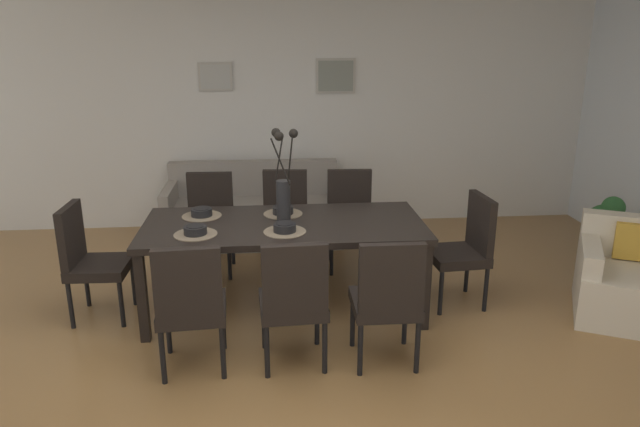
% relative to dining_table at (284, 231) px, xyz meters
% --- Properties ---
extents(ground_plane, '(9.00, 9.00, 0.00)m').
position_rel_dining_table_xyz_m(ground_plane, '(-0.03, -0.96, -0.67)').
color(ground_plane, olive).
extents(back_wall_panel, '(9.00, 0.10, 2.60)m').
position_rel_dining_table_xyz_m(back_wall_panel, '(-0.03, 2.29, 0.63)').
color(back_wall_panel, silver).
rests_on(back_wall_panel, ground).
extents(dining_table, '(2.20, 1.00, 0.74)m').
position_rel_dining_table_xyz_m(dining_table, '(0.00, 0.00, 0.00)').
color(dining_table, black).
rests_on(dining_table, ground).
extents(dining_chair_near_left, '(0.47, 0.47, 0.92)m').
position_rel_dining_table_xyz_m(dining_chair_near_left, '(-0.63, -0.88, -0.16)').
color(dining_chair_near_left, black).
rests_on(dining_chair_near_left, ground).
extents(dining_chair_near_right, '(0.45, 0.45, 0.92)m').
position_rel_dining_table_xyz_m(dining_chair_near_right, '(-0.67, 0.90, -0.16)').
color(dining_chair_near_right, black).
rests_on(dining_chair_near_right, ground).
extents(dining_chair_far_left, '(0.46, 0.46, 0.92)m').
position_rel_dining_table_xyz_m(dining_chair_far_left, '(0.03, -0.88, -0.16)').
color(dining_chair_far_left, black).
rests_on(dining_chair_far_left, ground).
extents(dining_chair_far_right, '(0.47, 0.47, 0.92)m').
position_rel_dining_table_xyz_m(dining_chair_far_right, '(0.03, 0.93, -0.16)').
color(dining_chair_far_right, black).
rests_on(dining_chair_far_right, ground).
extents(dining_chair_mid_left, '(0.44, 0.44, 0.92)m').
position_rel_dining_table_xyz_m(dining_chair_mid_left, '(0.65, -0.92, -0.16)').
color(dining_chair_mid_left, black).
rests_on(dining_chair_mid_left, ground).
extents(dining_chair_mid_right, '(0.46, 0.46, 0.92)m').
position_rel_dining_table_xyz_m(dining_chair_mid_right, '(0.65, 0.89, -0.16)').
color(dining_chair_mid_right, black).
rests_on(dining_chair_mid_right, ground).
extents(dining_chair_head_west, '(0.45, 0.45, 0.92)m').
position_rel_dining_table_xyz_m(dining_chair_head_west, '(-1.52, -0.01, -0.16)').
color(dining_chair_head_west, black).
rests_on(dining_chair_head_west, ground).
extents(dining_chair_head_east, '(0.47, 0.47, 0.92)m').
position_rel_dining_table_xyz_m(dining_chair_head_east, '(1.48, -0.02, -0.16)').
color(dining_chair_head_east, black).
rests_on(dining_chair_head_east, ground).
extents(centerpiece_vase, '(0.21, 0.23, 0.73)m').
position_rel_dining_table_xyz_m(centerpiece_vase, '(0.00, 0.00, 0.35)').
color(centerpiece_vase, '#232326').
rests_on(centerpiece_vase, dining_table).
extents(placemat_near_left, '(0.32, 0.32, 0.01)m').
position_rel_dining_table_xyz_m(placemat_near_left, '(-0.66, -0.22, 0.07)').
color(placemat_near_left, '#7F705B').
rests_on(placemat_near_left, dining_table).
extents(bowl_near_left, '(0.17, 0.17, 0.07)m').
position_rel_dining_table_xyz_m(bowl_near_left, '(-0.66, -0.22, 0.11)').
color(bowl_near_left, black).
rests_on(bowl_near_left, dining_table).
extents(placemat_near_right, '(0.32, 0.32, 0.01)m').
position_rel_dining_table_xyz_m(placemat_near_right, '(-0.66, 0.22, 0.07)').
color(placemat_near_right, '#7F705B').
rests_on(placemat_near_right, dining_table).
extents(bowl_near_right, '(0.17, 0.17, 0.07)m').
position_rel_dining_table_xyz_m(bowl_near_right, '(-0.66, 0.22, 0.11)').
color(bowl_near_right, black).
rests_on(bowl_near_right, dining_table).
extents(placemat_far_left, '(0.32, 0.32, 0.01)m').
position_rel_dining_table_xyz_m(placemat_far_left, '(-0.00, -0.22, 0.07)').
color(placemat_far_left, '#7F705B').
rests_on(placemat_far_left, dining_table).
extents(bowl_far_left, '(0.17, 0.17, 0.07)m').
position_rel_dining_table_xyz_m(bowl_far_left, '(-0.00, -0.22, 0.11)').
color(bowl_far_left, black).
rests_on(bowl_far_left, dining_table).
extents(placemat_far_right, '(0.32, 0.32, 0.01)m').
position_rel_dining_table_xyz_m(placemat_far_right, '(-0.00, 0.22, 0.07)').
color(placemat_far_right, '#7F705B').
rests_on(placemat_far_right, dining_table).
extents(bowl_far_right, '(0.17, 0.17, 0.07)m').
position_rel_dining_table_xyz_m(bowl_far_right, '(-0.00, 0.22, 0.11)').
color(bowl_far_right, black).
rests_on(bowl_far_right, dining_table).
extents(sofa, '(1.86, 0.84, 0.80)m').
position_rel_dining_table_xyz_m(sofa, '(-0.28, 1.74, -0.40)').
color(sofa, gray).
rests_on(sofa, ground).
extents(armchair, '(1.07, 1.07, 0.75)m').
position_rel_dining_table_xyz_m(armchair, '(2.74, -0.35, -0.39)').
color(armchair, beige).
rests_on(armchair, ground).
extents(framed_picture_left, '(0.37, 0.03, 0.31)m').
position_rel_dining_table_xyz_m(framed_picture_left, '(-0.66, 2.22, 1.03)').
color(framed_picture_left, '#B2ADA3').
extents(framed_picture_center, '(0.44, 0.03, 0.38)m').
position_rel_dining_table_xyz_m(framed_picture_center, '(0.66, 2.22, 1.03)').
color(framed_picture_center, '#B2ADA3').
extents(potted_plant, '(0.36, 0.36, 0.67)m').
position_rel_dining_table_xyz_m(potted_plant, '(3.13, 0.74, -0.30)').
color(potted_plant, silver).
rests_on(potted_plant, ground).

